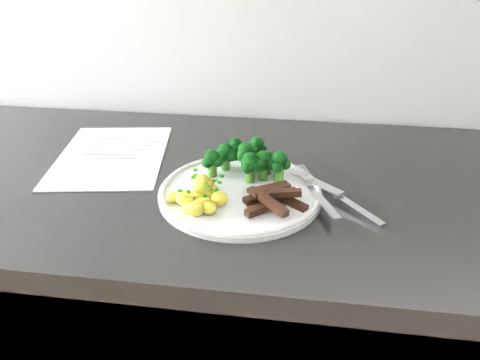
{
  "coord_description": "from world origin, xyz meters",
  "views": [
    {
      "loc": [
        0.29,
        0.94,
        1.32
      ],
      "look_at": [
        0.19,
        1.6,
        0.95
      ],
      "focal_mm": 34.03,
      "sensor_mm": 36.0,
      "label": 1
    }
  ],
  "objects_px": {
    "broccoli": "(249,158)",
    "fork": "(317,193)",
    "plate": "(240,191)",
    "knife": "(346,203)",
    "counter": "(204,351)",
    "recipe_paper": "(112,155)",
    "potatoes": "(201,193)",
    "beef_strips": "(271,198)"
  },
  "relations": [
    {
      "from": "counter",
      "to": "fork",
      "type": "distance_m",
      "value": 0.53
    },
    {
      "from": "potatoes",
      "to": "beef_strips",
      "type": "height_order",
      "value": "potatoes"
    },
    {
      "from": "recipe_paper",
      "to": "beef_strips",
      "type": "bearing_deg",
      "value": -25.41
    },
    {
      "from": "counter",
      "to": "knife",
      "type": "xyz_separation_m",
      "value": [
        0.27,
        -0.07,
        0.47
      ]
    },
    {
      "from": "knife",
      "to": "beef_strips",
      "type": "bearing_deg",
      "value": -168.44
    },
    {
      "from": "counter",
      "to": "knife",
      "type": "relative_size",
      "value": 15.34
    },
    {
      "from": "potatoes",
      "to": "recipe_paper",
      "type": "bearing_deg",
      "value": 143.02
    },
    {
      "from": "potatoes",
      "to": "beef_strips",
      "type": "bearing_deg",
      "value": 3.87
    },
    {
      "from": "recipe_paper",
      "to": "knife",
      "type": "distance_m",
      "value": 0.48
    },
    {
      "from": "recipe_paper",
      "to": "fork",
      "type": "relative_size",
      "value": 1.78
    },
    {
      "from": "counter",
      "to": "plate",
      "type": "relative_size",
      "value": 8.84
    },
    {
      "from": "recipe_paper",
      "to": "potatoes",
      "type": "height_order",
      "value": "potatoes"
    },
    {
      "from": "counter",
      "to": "knife",
      "type": "distance_m",
      "value": 0.55
    },
    {
      "from": "counter",
      "to": "plate",
      "type": "xyz_separation_m",
      "value": [
        0.09,
        -0.06,
        0.47
      ]
    },
    {
      "from": "potatoes",
      "to": "knife",
      "type": "xyz_separation_m",
      "value": [
        0.23,
        0.03,
        -0.02
      ]
    },
    {
      "from": "broccoli",
      "to": "fork",
      "type": "xyz_separation_m",
      "value": [
        0.12,
        -0.07,
        -0.03
      ]
    },
    {
      "from": "broccoli",
      "to": "knife",
      "type": "bearing_deg",
      "value": -23.48
    },
    {
      "from": "potatoes",
      "to": "beef_strips",
      "type": "distance_m",
      "value": 0.11
    },
    {
      "from": "counter",
      "to": "recipe_paper",
      "type": "xyz_separation_m",
      "value": [
        -0.19,
        0.06,
        0.46
      ]
    },
    {
      "from": "plate",
      "to": "fork",
      "type": "height_order",
      "value": "fork"
    },
    {
      "from": "plate",
      "to": "fork",
      "type": "relative_size",
      "value": 1.52
    },
    {
      "from": "broccoli",
      "to": "potatoes",
      "type": "xyz_separation_m",
      "value": [
        -0.07,
        -0.11,
        -0.02
      ]
    },
    {
      "from": "recipe_paper",
      "to": "knife",
      "type": "relative_size",
      "value": 2.03
    },
    {
      "from": "plate",
      "to": "potatoes",
      "type": "xyz_separation_m",
      "value": [
        -0.06,
        -0.05,
        0.02
      ]
    },
    {
      "from": "counter",
      "to": "potatoes",
      "type": "relative_size",
      "value": 21.95
    },
    {
      "from": "recipe_paper",
      "to": "fork",
      "type": "bearing_deg",
      "value": -17.25
    },
    {
      "from": "broccoli",
      "to": "beef_strips",
      "type": "height_order",
      "value": "broccoli"
    },
    {
      "from": "potatoes",
      "to": "fork",
      "type": "height_order",
      "value": "potatoes"
    },
    {
      "from": "counter",
      "to": "knife",
      "type": "height_order",
      "value": "knife"
    },
    {
      "from": "counter",
      "to": "potatoes",
      "type": "bearing_deg",
      "value": -71.21
    },
    {
      "from": "recipe_paper",
      "to": "plate",
      "type": "bearing_deg",
      "value": -23.51
    },
    {
      "from": "knife",
      "to": "plate",
      "type": "bearing_deg",
      "value": 175.68
    },
    {
      "from": "fork",
      "to": "recipe_paper",
      "type": "bearing_deg",
      "value": 162.75
    },
    {
      "from": "beef_strips",
      "to": "counter",
      "type": "bearing_deg",
      "value": 146.88
    },
    {
      "from": "potatoes",
      "to": "knife",
      "type": "relative_size",
      "value": 0.7
    },
    {
      "from": "plate",
      "to": "potatoes",
      "type": "bearing_deg",
      "value": -141.36
    },
    {
      "from": "recipe_paper",
      "to": "knife",
      "type": "height_order",
      "value": "knife"
    },
    {
      "from": "beef_strips",
      "to": "knife",
      "type": "distance_m",
      "value": 0.12
    },
    {
      "from": "recipe_paper",
      "to": "counter",
      "type": "bearing_deg",
      "value": -18.4
    },
    {
      "from": "counter",
      "to": "recipe_paper",
      "type": "bearing_deg",
      "value": 161.6
    },
    {
      "from": "plate",
      "to": "knife",
      "type": "xyz_separation_m",
      "value": [
        0.18,
        -0.01,
        0.0
      ]
    },
    {
      "from": "broccoli",
      "to": "recipe_paper",
      "type": "bearing_deg",
      "value": 167.93
    }
  ]
}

